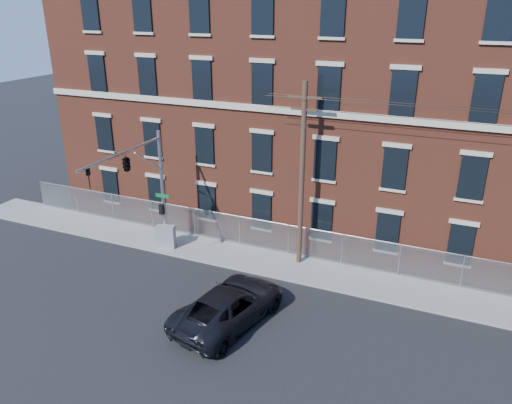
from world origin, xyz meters
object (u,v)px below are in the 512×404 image
at_px(traffic_signal_mast, 136,173).
at_px(pickup_truck, 229,305).
at_px(utility_cabinet, 166,237).
at_px(utility_pole_near, 302,174).

bearing_deg(traffic_signal_mast, pickup_truck, -23.78).
height_order(traffic_signal_mast, utility_cabinet, traffic_signal_mast).
relative_size(traffic_signal_mast, utility_cabinet, 5.14).
relative_size(traffic_signal_mast, pickup_truck, 1.15).
distance_m(pickup_truck, utility_cabinet, 8.30).
relative_size(pickup_truck, utility_cabinet, 4.49).
bearing_deg(utility_pole_near, traffic_signal_mast, -156.86).
bearing_deg(utility_pole_near, pickup_truck, -100.61).
xyz_separation_m(utility_pole_near, pickup_truck, (-1.20, -6.41, -4.49)).
bearing_deg(traffic_signal_mast, utility_pole_near, 23.14).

